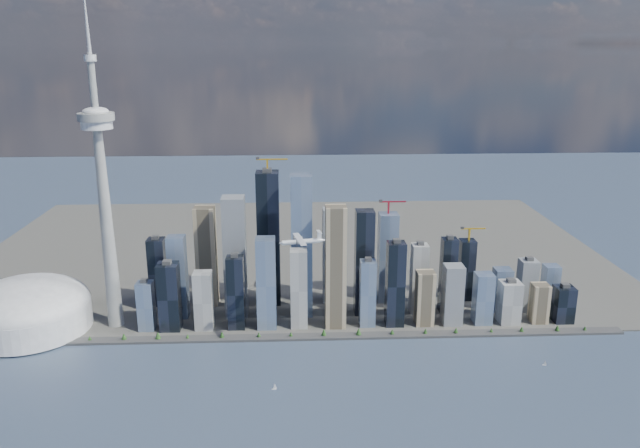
{
  "coord_description": "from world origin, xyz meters",
  "views": [
    {
      "loc": [
        4.05,
        -678.62,
        463.51
      ],
      "look_at": [
        45.97,
        260.0,
        191.5
      ],
      "focal_mm": 35.0,
      "sensor_mm": 36.0,
      "label": 1
    }
  ],
  "objects_px": {
    "dome_stadium": "(28,309)",
    "airplane": "(302,241)",
    "sailboat_west": "(275,387)",
    "needle_tower": "(103,191)",
    "sailboat_east": "(545,364)"
  },
  "relations": [
    {
      "from": "sailboat_east",
      "to": "airplane",
      "type": "bearing_deg",
      "value": -169.3
    },
    {
      "from": "dome_stadium",
      "to": "sailboat_east",
      "type": "height_order",
      "value": "dome_stadium"
    },
    {
      "from": "dome_stadium",
      "to": "needle_tower",
      "type": "bearing_deg",
      "value": 4.09
    },
    {
      "from": "dome_stadium",
      "to": "airplane",
      "type": "height_order",
      "value": "airplane"
    },
    {
      "from": "airplane",
      "to": "sailboat_west",
      "type": "bearing_deg",
      "value": -123.54
    },
    {
      "from": "dome_stadium",
      "to": "sailboat_west",
      "type": "bearing_deg",
      "value": -26.39
    },
    {
      "from": "needle_tower",
      "to": "dome_stadium",
      "type": "relative_size",
      "value": 2.75
    },
    {
      "from": "dome_stadium",
      "to": "sailboat_east",
      "type": "distance_m",
      "value": 833.81
    },
    {
      "from": "dome_stadium",
      "to": "airplane",
      "type": "xyz_separation_m",
      "value": [
        456.54,
        -108.18,
        146.34
      ]
    },
    {
      "from": "airplane",
      "to": "sailboat_east",
      "type": "bearing_deg",
      "value": -18.12
    },
    {
      "from": "airplane",
      "to": "sailboat_west",
      "type": "distance_m",
      "value": 211.21
    },
    {
      "from": "dome_stadium",
      "to": "sailboat_west",
      "type": "relative_size",
      "value": 20.07
    },
    {
      "from": "dome_stadium",
      "to": "airplane",
      "type": "relative_size",
      "value": 2.88
    },
    {
      "from": "airplane",
      "to": "sailboat_east",
      "type": "relative_size",
      "value": 7.99
    },
    {
      "from": "needle_tower",
      "to": "airplane",
      "type": "xyz_separation_m",
      "value": [
        316.54,
        -118.18,
        -50.06
      ]
    }
  ]
}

